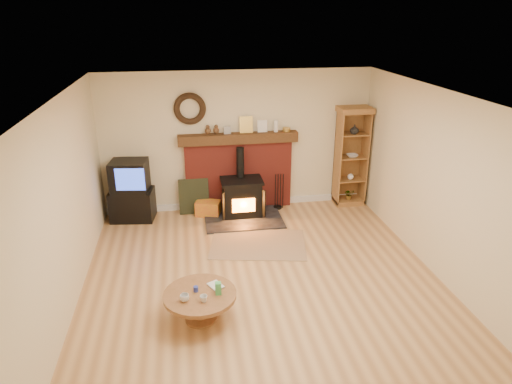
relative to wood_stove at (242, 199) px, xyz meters
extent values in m
plane|color=#A87646|center=(-0.01, -2.27, -0.34)|extent=(5.50, 5.50, 0.00)
cube|color=beige|center=(-0.01, 0.48, 0.96)|extent=(5.00, 0.02, 2.60)
cube|color=beige|center=(-0.01, -5.02, 0.96)|extent=(5.00, 0.02, 2.60)
cube|color=beige|center=(-2.51, -2.27, 0.96)|extent=(0.02, 5.50, 2.60)
cube|color=beige|center=(2.49, -2.27, 0.96)|extent=(0.02, 5.50, 2.60)
cube|color=white|center=(-0.01, -2.27, 2.26)|extent=(5.00, 5.50, 0.02)
cube|color=white|center=(-0.01, 0.46, -0.28)|extent=(5.00, 0.04, 0.12)
torus|color=black|center=(-0.86, 0.42, 1.61)|extent=(0.57, 0.11, 0.57)
cube|color=maroon|center=(-0.01, 0.40, 0.31)|extent=(2.00, 0.15, 1.30)
cube|color=#322110|center=(-0.01, 0.37, 1.05)|extent=(2.20, 0.22, 0.18)
cube|color=#999999|center=(-0.21, 0.38, 1.21)|extent=(0.13, 0.05, 0.14)
cube|color=gold|center=(0.14, 0.40, 1.29)|extent=(0.24, 0.06, 0.30)
cube|color=white|center=(0.44, 0.40, 1.25)|extent=(0.18, 0.05, 0.22)
cylinder|color=white|center=(0.69, 0.38, 1.25)|extent=(0.08, 0.08, 0.22)
cylinder|color=gold|center=(0.89, 0.38, 1.17)|extent=(0.14, 0.14, 0.07)
cube|color=black|center=(0.00, -0.17, -0.33)|extent=(1.40, 1.00, 0.03)
cube|color=black|center=(0.00, 0.03, 0.01)|extent=(0.69, 0.49, 0.64)
cube|color=black|center=(0.00, 0.03, 0.34)|extent=(0.76, 0.54, 0.04)
cylinder|color=black|center=(0.00, 0.18, 0.64)|extent=(0.14, 0.14, 0.56)
cube|color=orange|center=(0.00, -0.23, -0.04)|extent=(0.41, 0.02, 0.26)
cube|color=black|center=(-0.31, -0.17, -0.02)|extent=(0.16, 0.22, 0.51)
cube|color=black|center=(0.31, -0.17, -0.02)|extent=(0.16, 0.22, 0.51)
cube|color=brown|center=(0.11, -1.16, -0.34)|extent=(1.71, 1.33, 0.01)
cube|color=black|center=(-1.99, 0.20, -0.06)|extent=(0.82, 0.62, 0.56)
cube|color=black|center=(-1.99, 0.20, 0.49)|extent=(0.69, 0.60, 0.56)
cube|color=blue|center=(-1.95, -0.07, 0.52)|extent=(0.50, 0.08, 0.40)
cube|color=brown|center=(2.15, 0.26, -0.29)|extent=(0.56, 0.40, 0.10)
cube|color=brown|center=(2.15, 0.45, 0.59)|extent=(0.56, 0.02, 1.77)
cube|color=brown|center=(1.88, 0.26, 0.59)|extent=(0.02, 0.40, 1.77)
cube|color=brown|center=(2.42, 0.26, 0.59)|extent=(0.02, 0.40, 1.77)
cube|color=brown|center=(2.15, 0.26, 1.52)|extent=(0.62, 0.44, 0.10)
cube|color=brown|center=(2.15, 0.26, 0.16)|extent=(0.52, 0.36, 0.02)
cube|color=brown|center=(2.15, 0.26, 0.62)|extent=(0.52, 0.36, 0.02)
cube|color=brown|center=(2.15, 0.26, 1.07)|extent=(0.52, 0.36, 0.02)
imported|color=white|center=(2.15, 0.21, 1.17)|extent=(0.17, 0.17, 0.17)
imported|color=white|center=(2.15, 0.21, 0.65)|extent=(0.22, 0.22, 0.05)
sphere|color=white|center=(2.15, 0.21, 0.23)|extent=(0.12, 0.12, 0.12)
imported|color=#48AC5D|center=(2.15, 0.21, -0.14)|extent=(0.19, 0.17, 0.21)
cube|color=yellow|center=(-0.62, 0.13, -0.20)|extent=(0.50, 0.39, 0.28)
cube|color=black|center=(-0.87, 0.28, -0.01)|extent=(0.56, 0.15, 0.66)
cylinder|color=black|center=(0.72, 0.23, -0.32)|extent=(0.16, 0.16, 0.04)
cylinder|color=black|center=(0.67, 0.23, 0.01)|extent=(0.02, 0.02, 0.70)
cylinder|color=black|center=(0.72, 0.23, 0.01)|extent=(0.02, 0.02, 0.70)
cylinder|color=black|center=(0.77, 0.23, 0.01)|extent=(0.02, 0.02, 0.70)
cylinder|color=black|center=(0.82, 0.23, 0.01)|extent=(0.02, 0.02, 0.70)
cylinder|color=brown|center=(-0.91, -2.96, -0.33)|extent=(0.39, 0.39, 0.03)
cylinder|color=brown|center=(-0.91, -2.96, -0.16)|extent=(0.14, 0.14, 0.31)
cylinder|color=brown|center=(-0.91, -2.96, 0.02)|extent=(0.90, 0.90, 0.05)
imported|color=white|center=(-1.10, -3.09, 0.08)|extent=(0.11, 0.11, 0.09)
imported|color=white|center=(-0.87, -3.14, 0.08)|extent=(0.09, 0.09, 0.08)
imported|color=#4C331E|center=(-0.78, -2.87, 0.05)|extent=(0.15, 0.20, 0.02)
cylinder|color=#25349B|center=(-0.96, -2.91, 0.08)|extent=(0.06, 0.06, 0.07)
cube|color=#48AC5D|center=(-0.69, -3.01, 0.12)|extent=(0.07, 0.07, 0.16)
camera|label=1|loc=(-0.99, -7.68, 3.24)|focal=32.00mm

